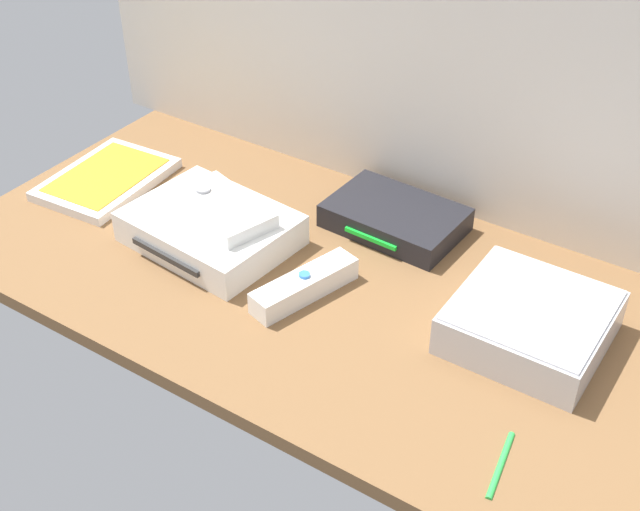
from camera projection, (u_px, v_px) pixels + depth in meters
ground_plane at (320, 287)px, 109.09cm from camera, size 100.00×48.00×2.00cm
game_console at (211, 228)px, 114.06cm from camera, size 22.42×17.99×4.40cm
mini_computer at (530, 322)px, 98.07cm from camera, size 17.06×17.06×5.30cm
game_case at (107, 179)px, 127.04cm from camera, size 14.89×19.90×1.56cm
network_router at (395, 218)px, 117.05cm from camera, size 18.52×12.97×3.40cm
remote_wand at (302, 285)px, 105.44cm from camera, size 7.57×15.22×3.40cm
remote_classic_pad at (220, 209)px, 111.95cm from camera, size 16.12×11.88×2.40cm
stylus_pen at (501, 463)px, 84.39cm from camera, size 2.08×9.00×0.70cm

